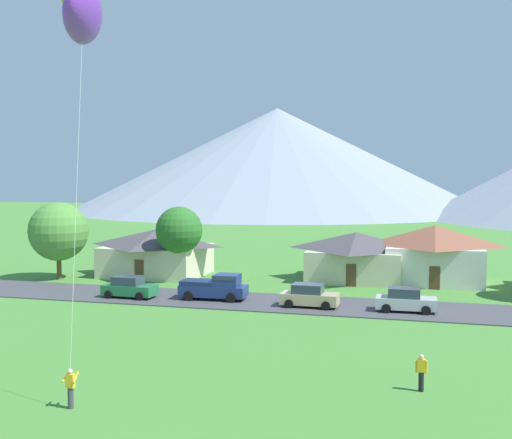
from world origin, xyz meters
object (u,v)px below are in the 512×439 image
object	(u,v)px
tree_left_of_center	(179,230)
parked_car_silver_west_end	(406,300)
pickup_truck_navy_west_side	(215,287)
house_rightmost	(435,253)
watcher_person	(421,372)
kite_flyer_with_kite	(82,15)
house_right_center	(156,251)
parked_car_tan_mid_west	(309,296)
house_leftmost	(356,255)
parked_car_green_mid_east	(129,287)
tree_near_left	(58,231)

from	to	relation	value
tree_left_of_center	parked_car_silver_west_end	bearing A→B (deg)	-21.29
tree_left_of_center	pickup_truck_navy_west_side	bearing A→B (deg)	-50.81
house_rightmost	watcher_person	bearing A→B (deg)	-91.52
house_rightmost	kite_flyer_with_kite	world-z (taller)	kite_flyer_with_kite
watcher_person	house_right_center	bearing A→B (deg)	132.10
house_rightmost	pickup_truck_navy_west_side	world-z (taller)	house_rightmost
tree_left_of_center	parked_car_tan_mid_west	xyz separation A→B (m)	(13.56, -8.19, -3.90)
house_leftmost	pickup_truck_navy_west_side	bearing A→B (deg)	-126.48
house_leftmost	tree_left_of_center	distance (m)	16.61
parked_car_silver_west_end	pickup_truck_navy_west_side	world-z (taller)	pickup_truck_navy_west_side
parked_car_green_mid_east	house_leftmost	bearing A→B (deg)	40.26
house_rightmost	parked_car_green_mid_east	distance (m)	27.26
house_rightmost	tree_near_left	xyz separation A→B (m)	(-34.10, -6.94, 1.78)
parked_car_silver_west_end	watcher_person	distance (m)	16.92
parked_car_tan_mid_west	watcher_person	world-z (taller)	parked_car_tan_mid_west
parked_car_green_mid_east	watcher_person	size ratio (longest dim) A/B	2.54
watcher_person	house_leftmost	bearing A→B (deg)	101.62
tree_near_left	pickup_truck_navy_west_side	size ratio (longest dim) A/B	1.38
watcher_person	parked_car_green_mid_east	bearing A→B (deg)	143.86
tree_left_of_center	house_leftmost	bearing A→B (deg)	19.59
tree_near_left	watcher_person	distance (m)	40.88
house_leftmost	parked_car_green_mid_east	world-z (taller)	house_leftmost
house_right_center	house_rightmost	xyz separation A→B (m)	(26.30, 2.15, 0.40)
tree_near_left	parked_car_silver_west_end	bearing A→B (deg)	-11.57
house_rightmost	parked_car_silver_west_end	world-z (taller)	house_rightmost
parked_car_silver_west_end	kite_flyer_with_kite	bearing A→B (deg)	-122.78
house_right_center	watcher_person	size ratio (longest dim) A/B	5.97
house_rightmost	tree_left_of_center	xyz separation A→B (m)	(-22.52, -5.52, 2.04)
house_right_center	parked_car_silver_west_end	bearing A→B (deg)	-25.09
house_right_center	tree_near_left	size ratio (longest dim) A/B	1.37
parked_car_green_mid_east	parked_car_tan_mid_west	bearing A→B (deg)	0.60
house_leftmost	parked_car_green_mid_east	distance (m)	21.48
house_right_center	watcher_person	bearing A→B (deg)	-47.90
house_leftmost	pickup_truck_navy_west_side	size ratio (longest dim) A/B	1.74
kite_flyer_with_kite	house_right_center	bearing A→B (deg)	108.99
parked_car_green_mid_east	tree_near_left	bearing A→B (deg)	147.08
kite_flyer_with_kite	house_leftmost	bearing A→B (deg)	76.36
kite_flyer_with_kite	parked_car_tan_mid_west	bearing A→B (deg)	72.68
parked_car_green_mid_east	kite_flyer_with_kite	world-z (taller)	kite_flyer_with_kite
house_right_center	watcher_person	world-z (taller)	house_right_center
tree_near_left	tree_left_of_center	bearing A→B (deg)	6.96
pickup_truck_navy_west_side	watcher_person	distance (m)	23.55
parked_car_tan_mid_west	parked_car_green_mid_east	world-z (taller)	same
tree_near_left	parked_car_green_mid_east	distance (m)	13.26
parked_car_silver_west_end	pickup_truck_navy_west_side	xyz separation A→B (m)	(-14.48, 0.64, 0.19)
parked_car_tan_mid_west	kite_flyer_with_kite	bearing A→B (deg)	-107.32
tree_near_left	parked_car_silver_west_end	distance (m)	32.91
house_leftmost	pickup_truck_navy_west_side	xyz separation A→B (m)	(-9.49, -12.84, -1.26)
parked_car_silver_west_end	pickup_truck_navy_west_side	size ratio (longest dim) A/B	0.80
tree_near_left	tree_left_of_center	world-z (taller)	tree_near_left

